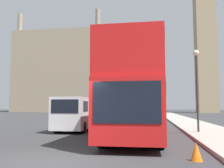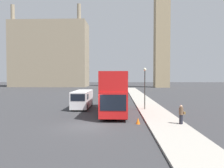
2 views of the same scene
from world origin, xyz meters
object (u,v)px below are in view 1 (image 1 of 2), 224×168
red_double_decker_bus (136,91)px  white_van (79,113)px  clock_tower (204,11)px  street_lamp (197,76)px

red_double_decker_bus → white_van: size_ratio=1.80×
white_van → red_double_decker_bus: bearing=-38.0°
clock_tower → white_van: bearing=-110.2°
clock_tower → red_double_decker_bus: clock_tower is taller
clock_tower → street_lamp: 65.32m
red_double_decker_bus → street_lamp: bearing=26.1°
clock_tower → white_van: size_ratio=9.39×
red_double_decker_bus → white_van: red_double_decker_bus is taller
white_van → street_lamp: street_lamp is taller
clock_tower → white_van: 66.93m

